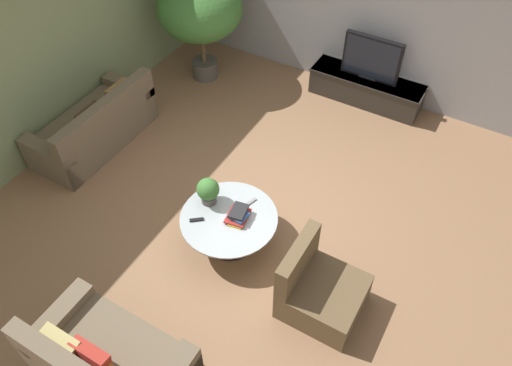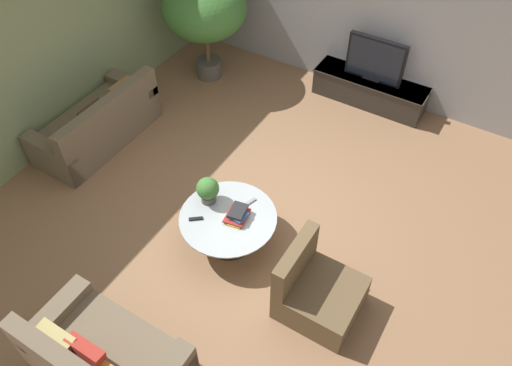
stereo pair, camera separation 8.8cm
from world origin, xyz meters
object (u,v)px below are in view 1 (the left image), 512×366
at_px(couch_near_entry, 108,363).
at_px(armchair_wicker, 319,291).
at_px(potted_plant_tabletop, 208,191).
at_px(television, 372,58).
at_px(coffee_table, 229,224).
at_px(couch_by_wall, 96,127).
at_px(potted_palm_tall, 200,11).
at_px(media_console, 366,88).

distance_m(couch_near_entry, armchair_wicker, 2.20).
height_order(couch_near_entry, armchair_wicker, armchair_wicker).
xyz_separation_m(couch_near_entry, potted_plant_tabletop, (-0.23, 2.06, 0.32)).
xyz_separation_m(television, coffee_table, (-0.37, -3.39, -0.46)).
xyz_separation_m(coffee_table, couch_by_wall, (-2.56, 0.54, -0.01)).
xyz_separation_m(armchair_wicker, potted_plant_tabletop, (-1.61, 0.35, 0.34)).
height_order(television, potted_palm_tall, potted_palm_tall).
bearing_deg(coffee_table, couch_by_wall, 168.18).
height_order(television, couch_by_wall, television).
relative_size(armchair_wicker, potted_palm_tall, 0.52).
bearing_deg(potted_palm_tall, armchair_wicker, -40.47).
height_order(coffee_table, couch_near_entry, couch_near_entry).
relative_size(media_console, potted_palm_tall, 1.06).
xyz_separation_m(couch_by_wall, armchair_wicker, (3.84, -0.80, -0.02)).
relative_size(couch_by_wall, potted_palm_tall, 1.10).
distance_m(coffee_table, armchair_wicker, 1.30).
distance_m(media_console, potted_palm_tall, 2.80).
height_order(coffee_table, potted_palm_tall, potted_palm_tall).
height_order(couch_by_wall, couch_near_entry, same).
bearing_deg(couch_by_wall, potted_palm_tall, 169.89).
bearing_deg(potted_palm_tall, media_console, 15.47).
xyz_separation_m(couch_near_entry, armchair_wicker, (1.38, 1.71, -0.02)).
bearing_deg(potted_plant_tabletop, media_console, 77.94).
bearing_deg(potted_palm_tall, coffee_table, -51.01).
bearing_deg(armchair_wicker, media_console, 13.93).
xyz_separation_m(coffee_table, armchair_wicker, (1.28, -0.26, -0.03)).
bearing_deg(couch_by_wall, television, 134.25).
bearing_deg(potted_palm_tall, couch_near_entry, -66.02).
xyz_separation_m(media_console, armchair_wicker, (0.91, -3.65, 0.05)).
height_order(couch_by_wall, potted_plant_tabletop, couch_by_wall).
height_order(media_console, television, television).
distance_m(media_console, coffee_table, 3.41).
xyz_separation_m(potted_palm_tall, potted_plant_tabletop, (1.84, -2.59, -0.55)).
distance_m(couch_by_wall, couch_near_entry, 3.51).
relative_size(couch_near_entry, potted_plant_tabletop, 4.35).
bearing_deg(television, coffee_table, -96.27).
distance_m(couch_by_wall, potted_palm_tall, 2.35).
bearing_deg(television, armchair_wicker, -76.06).
bearing_deg(media_console, couch_near_entry, -95.08).
relative_size(potted_palm_tall, potted_plant_tabletop, 4.81).
bearing_deg(media_console, coffee_table, -96.26).
distance_m(couch_by_wall, armchair_wicker, 3.92).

